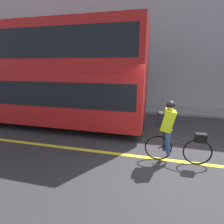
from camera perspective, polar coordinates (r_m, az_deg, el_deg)
ground_plane at (r=5.06m, az=21.52°, el=-15.45°), size 80.00×80.00×0.00m
road_center_line at (r=5.15m, az=21.38°, el=-14.82°), size 50.00×0.14×0.01m
sidewalk_curb at (r=10.08m, az=17.84°, el=0.62°), size 60.00×1.62×0.12m
building_facade at (r=10.85m, az=19.42°, el=23.13°), size 60.00×0.30×8.22m
bus at (r=8.12m, az=-24.42°, el=11.71°), size 9.28×2.49×3.91m
cyclist_on_bike at (r=4.71m, az=19.02°, el=-5.65°), size 1.67×0.32×1.64m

